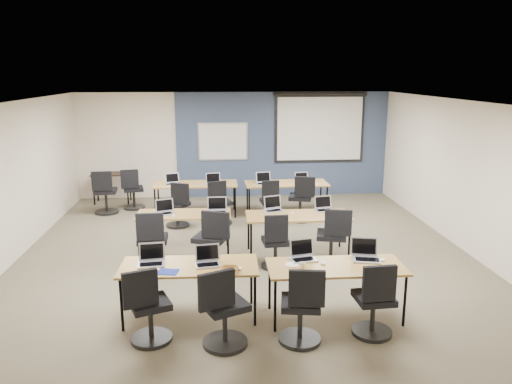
{
  "coord_description": "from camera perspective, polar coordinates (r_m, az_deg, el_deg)",
  "views": [
    {
      "loc": [
        -0.53,
        -8.33,
        3.18
      ],
      "look_at": [
        0.21,
        0.4,
        1.08
      ],
      "focal_mm": 35.0,
      "sensor_mm": 36.0,
      "label": 1
    }
  ],
  "objects": [
    {
      "name": "floor",
      "position": [
        8.94,
        -1.14,
        -7.35
      ],
      "size": [
        8.0,
        9.0,
        0.02
      ],
      "primitive_type": "cube",
      "color": "#6B6354",
      "rests_on": "ground"
    },
    {
      "name": "ceiling",
      "position": [
        8.36,
        -1.22,
        10.2
      ],
      "size": [
        8.0,
        9.0,
        0.02
      ],
      "primitive_type": "cube",
      "color": "white",
      "rests_on": "ground"
    },
    {
      "name": "wall_back",
      "position": [
        12.97,
        -2.46,
        5.39
      ],
      "size": [
        8.0,
        0.04,
        2.7
      ],
      "primitive_type": "cube",
      "color": "beige",
      "rests_on": "ground"
    },
    {
      "name": "wall_front",
      "position": [
        4.28,
        2.78,
        -11.85
      ],
      "size": [
        8.0,
        0.04,
        2.7
      ],
      "primitive_type": "cube",
      "color": "beige",
      "rests_on": "ground"
    },
    {
      "name": "wall_left",
      "position": [
        9.21,
        -26.86,
        0.56
      ],
      "size": [
        0.04,
        9.0,
        2.7
      ],
      "primitive_type": "cube",
      "color": "beige",
      "rests_on": "ground"
    },
    {
      "name": "wall_right",
      "position": [
        9.66,
        23.24,
        1.47
      ],
      "size": [
        0.04,
        9.0,
        2.7
      ],
      "primitive_type": "cube",
      "color": "beige",
      "rests_on": "ground"
    },
    {
      "name": "blue_accent_panel",
      "position": [
        13.06,
        3.06,
        5.43
      ],
      "size": [
        5.5,
        0.04,
        2.7
      ],
      "primitive_type": "cube",
      "color": "#3D5977",
      "rests_on": "wall_back"
    },
    {
      "name": "whiteboard",
      "position": [
        12.88,
        -3.79,
        5.76
      ],
      "size": [
        1.28,
        0.03,
        0.98
      ],
      "color": "#ADB4BF",
      "rests_on": "wall_back"
    },
    {
      "name": "projector_screen",
      "position": [
        13.09,
        7.29,
        7.73
      ],
      "size": [
        2.4,
        0.1,
        1.82
      ],
      "color": "black",
      "rests_on": "wall_back"
    },
    {
      "name": "training_table_front_left",
      "position": [
        6.66,
        -7.63,
        -8.66
      ],
      "size": [
        1.79,
        0.75,
        0.73
      ],
      "rotation": [
        0.0,
        0.0,
        -0.03
      ],
      "color": "brown",
      "rests_on": "floor"
    },
    {
      "name": "training_table_front_right",
      "position": [
        6.67,
        9.1,
        -8.68
      ],
      "size": [
        1.78,
        0.74,
        0.73
      ],
      "rotation": [
        0.0,
        0.0,
        -0.0
      ],
      "color": "olive",
      "rests_on": "floor"
    },
    {
      "name": "training_table_mid_left",
      "position": [
        9.02,
        -8.26,
        -2.74
      ],
      "size": [
        1.67,
        0.7,
        0.73
      ],
      "rotation": [
        0.0,
        0.0,
        -0.03
      ],
      "color": "#A17048",
      "rests_on": "floor"
    },
    {
      "name": "training_table_mid_right",
      "position": [
        8.86,
        4.81,
        -2.91
      ],
      "size": [
        1.83,
        0.76,
        0.73
      ],
      "rotation": [
        0.0,
        0.0,
        -0.02
      ],
      "color": "#A36C2F",
      "rests_on": "floor"
    },
    {
      "name": "training_table_back_left",
      "position": [
        11.39,
        -6.93,
        0.77
      ],
      "size": [
        1.89,
        0.79,
        0.73
      ],
      "rotation": [
        0.0,
        0.0,
        -0.01
      ],
      "color": "olive",
      "rests_on": "floor"
    },
    {
      "name": "training_table_back_right",
      "position": [
        11.39,
        3.5,
        0.84
      ],
      "size": [
        1.87,
        0.78,
        0.73
      ],
      "rotation": [
        0.0,
        0.0,
        0.02
      ],
      "color": "brown",
      "rests_on": "floor"
    },
    {
      "name": "laptop_0",
      "position": [
        6.75,
        -11.87,
        -7.51
      ],
      "size": [
        0.34,
        0.29,
        0.26
      ],
      "rotation": [
        0.0,
        0.0,
        0.08
      ],
      "color": "#B6B6BE",
      "rests_on": "training_table_front_left"
    },
    {
      "name": "mouse_0",
      "position": [
        6.54,
        -11.23,
        -8.69
      ],
      "size": [
        0.06,
        0.1,
        0.03
      ],
      "primitive_type": "ellipsoid",
      "rotation": [
        0.0,
        0.0,
        -0.05
      ],
      "color": "white",
      "rests_on": "training_table_front_left"
    },
    {
      "name": "task_chair_0",
      "position": [
        6.24,
        -12.24,
        -13.22
      ],
      "size": [
        0.53,
        0.5,
        0.99
      ],
      "rotation": [
        0.0,
        0.0,
        0.36
      ],
      "color": "black",
      "rests_on": "floor"
    },
    {
      "name": "laptop_1",
      "position": [
        6.62,
        -5.57,
        -7.72
      ],
      "size": [
        0.32,
        0.27,
        0.25
      ],
      "rotation": [
        0.0,
        0.0,
        0.15
      ],
      "color": "#B6B6BD",
      "rests_on": "training_table_front_left"
    },
    {
      "name": "mouse_1",
      "position": [
        6.45,
        -1.86,
        -8.73
      ],
      "size": [
        0.07,
        0.1,
        0.03
      ],
      "primitive_type": "ellipsoid",
      "rotation": [
        0.0,
        0.0,
        0.21
      ],
      "color": "white",
      "rests_on": "training_table_front_left"
    },
    {
      "name": "task_chair_1",
      "position": [
        6.03,
        -3.8,
        -13.78
      ],
      "size": [
        0.58,
        0.54,
        1.02
      ],
      "rotation": [
        0.0,
        0.0,
        0.43
      ],
      "color": "black",
      "rests_on": "floor"
    },
    {
      "name": "laptop_2",
      "position": [
        6.8,
        5.36,
        -7.12
      ],
      "size": [
        0.34,
        0.29,
        0.26
      ],
      "rotation": [
        0.0,
        0.0,
        0.22
      ],
      "color": "#AAAAAC",
      "rests_on": "training_table_front_right"
    },
    {
      "name": "mouse_2",
      "position": [
        6.67,
        7.68,
        -8.06
      ],
      "size": [
        0.07,
        0.11,
        0.04
      ],
      "primitive_type": "ellipsoid",
      "rotation": [
        0.0,
        0.0,
        -0.09
      ],
      "color": "white",
      "rests_on": "training_table_front_right"
    },
    {
      "name": "task_chair_2",
      "position": [
        6.12,
        5.25,
        -13.47
      ],
      "size": [
        0.52,
        0.52,
        1.0
      ],
      "rotation": [
        0.0,
        0.0,
        -0.15
      ],
      "color": "black",
      "rests_on": "floor"
    },
    {
      "name": "laptop_3",
      "position": [
        6.93,
        12.42,
        -6.96
      ],
      "size": [
        0.36,
        0.31,
        0.27
      ],
      "rotation": [
        0.0,
        0.0,
        -0.23
      ],
      "color": "#A5A5B1",
      "rests_on": "training_table_front_right"
    },
    {
      "name": "mouse_3",
      "position": [
        6.94,
        14.28,
        -7.51
      ],
      "size": [
        0.08,
        0.11,
        0.04
      ],
      "primitive_type": "ellipsoid",
      "rotation": [
        0.0,
        0.0,
        -0.25
      ],
      "color": "white",
      "rests_on": "training_table_front_right"
    },
    {
      "name": "task_chair_3",
      "position": [
        6.42,
        13.39,
        -12.53
      ],
      "size": [
        0.5,
        0.5,
        0.98
      ],
      "rotation": [
        0.0,
        0.0,
        0.06
      ],
      "color": "black",
      "rests_on": "floor"
    },
    {
      "name": "laptop_4",
      "position": [
        9.03,
        -10.46,
        -2.06
      ],
      "size": [
        0.32,
        0.28,
        0.25
      ],
      "rotation": [
        0.0,
        0.0,
        0.33
      ],
      "color": "#B8B8BC",
      "rests_on": "training_table_mid_left"
    },
    {
      "name": "mouse_4",
      "position": [
        8.84,
        -9.42,
        -2.71
      ],
      "size": [
        0.07,
        0.1,
        0.03
      ],
      "primitive_type": "ellipsoid",
      "rotation": [
        0.0,
        0.0,
        0.14
      ],
      "color": "white",
      "rests_on": "training_table_mid_left"
    },
    {
      "name": "task_chair_4",
      "position": [
        8.39,
        -11.75,
        -6.01
      ],
      "size": [
        0.54,
        0.54,
        1.02
      ],
      "rotation": [
        0.0,
        0.0,
        0.02
      ],
      "color": "black",
      "rests_on": "floor"
    },
    {
      "name": "laptop_5",
      "position": [
        8.99,
        -4.46,
        -1.92
      ],
      "size": [
        0.35,
        0.3,
        0.27
      ],
      "rotation": [
        0.0,
        0.0,
        0.01
      ],
      "color": "#9D9EAA",
      "rests_on": "training_table_mid_left"
    },
    {
      "name": "mouse_5",
      "position": [
        8.8,
        -3.9,
        -2.6
      ],
      "size": [
        0.09,
        0.12,
        0.04
      ],
      "primitive_type": "ellipsoid",
      "rotation": [
        0.0,
        0.0,
        -0.29
      ],
      "color": "white",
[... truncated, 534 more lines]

